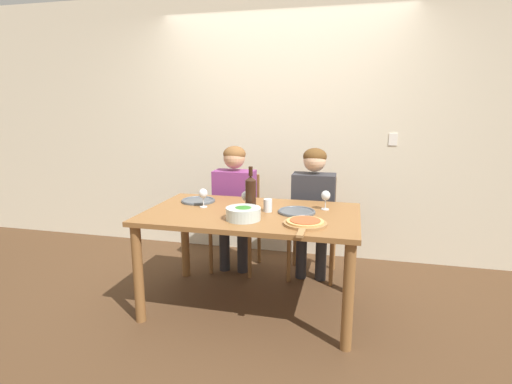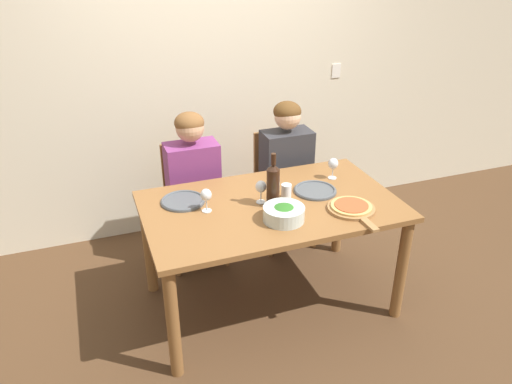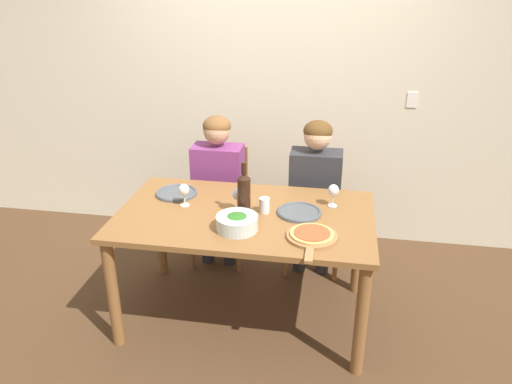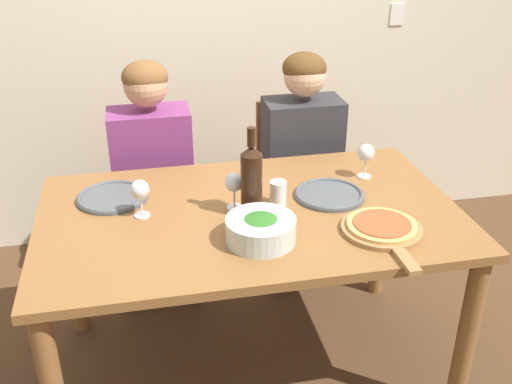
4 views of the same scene
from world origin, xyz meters
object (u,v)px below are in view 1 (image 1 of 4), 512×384
dinner_plate_left (198,201)px  wine_bottle (251,194)px  chair_right (314,224)px  broccoli_bowl (243,213)px  wine_glass_left (203,194)px  person_woman (234,197)px  chair_left (238,218)px  wine_glass_right (326,196)px  dinner_plate_right (297,211)px  water_tumbler (268,205)px  wine_glass_centre (246,197)px  person_man (313,202)px  pizza_on_board (305,223)px

dinner_plate_left → wine_bottle: bearing=-24.6°
chair_right → wine_bottle: size_ratio=2.57×
broccoli_bowl → wine_glass_left: (-0.40, 0.26, 0.06)m
person_woman → chair_right: bearing=8.6°
chair_left → wine_glass_right: size_ratio=6.03×
wine_glass_left → dinner_plate_right: bearing=0.9°
water_tumbler → broccoli_bowl: bearing=-116.1°
chair_left → wine_bottle: wine_bottle is taller
chair_left → person_woman: (0.00, -0.11, 0.24)m
chair_right → wine_glass_centre: bearing=-121.4°
broccoli_bowl → dinner_plate_left: 0.67m
person_man → wine_glass_centre: 0.80m
person_man → wine_glass_centre: person_man is taller
dinner_plate_right → wine_glass_right: 0.27m
water_tumbler → person_woman: bearing=125.9°
dinner_plate_right → wine_glass_centre: bearing=-177.1°
wine_bottle → chair_right: bearing=63.9°
person_woman → water_tumbler: person_woman is taller
wine_glass_right → wine_glass_centre: same height
wine_glass_left → water_tumbler: wine_glass_left is taller
dinner_plate_right → person_man: bearing=84.0°
chair_left → dinner_plate_right: size_ratio=3.21×
chair_right → pizza_on_board: 1.08m
wine_bottle → dinner_plate_right: (0.33, 0.09, -0.14)m
chair_right → person_woman: person_woman is taller
chair_left → chair_right: 0.74m
person_man → wine_bottle: (-0.40, -0.70, 0.20)m
wine_bottle → wine_glass_right: wine_bottle is taller
dinner_plate_left → dinner_plate_right: (0.86, -0.15, 0.00)m
dinner_plate_right → wine_glass_left: (-0.74, -0.01, 0.10)m
pizza_on_board → wine_glass_left: size_ratio=2.88×
dinner_plate_left → dinner_plate_right: size_ratio=1.00×
broccoli_bowl → pizza_on_board: (0.44, -0.03, -0.03)m
person_woman → pizza_on_board: (0.78, -0.92, 0.07)m
wine_bottle → pizza_on_board: (0.43, -0.22, -0.13)m
dinner_plate_left → wine_glass_centre: wine_glass_centre is taller
pizza_on_board → water_tumbler: (-0.32, 0.29, 0.03)m
chair_left → dinner_plate_right: bearing=-46.9°
person_woman → wine_glass_left: 0.65m
person_woman → wine_glass_right: bearing=-28.0°
person_man → broccoli_bowl: person_man is taller
person_man → dinner_plate_left: size_ratio=4.25×
chair_left → wine_bottle: 0.99m
wine_glass_centre → wine_bottle: bearing=-47.7°
wine_glass_right → chair_left: bearing=146.6°
dinner_plate_left → wine_glass_right: wine_glass_right is taller
wine_glass_left → wine_glass_centre: bearing=-1.3°
dinner_plate_right → wine_glass_right: size_ratio=1.88×
person_woman → dinner_plate_right: (0.68, -0.61, 0.07)m
wine_bottle → water_tumbler: size_ratio=3.60×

